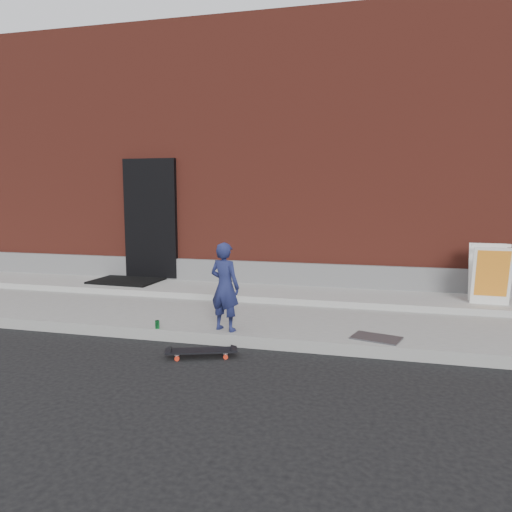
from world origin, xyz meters
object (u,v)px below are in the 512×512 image
(skateboard, at_px, (201,351))
(soda_can, at_px, (157,325))
(child, at_px, (225,287))
(pizza_sign, at_px, (490,274))

(skateboard, bearing_deg, soda_can, 147.39)
(child, xyz_separation_m, pizza_sign, (3.48, 2.05, -0.02))
(child, bearing_deg, skateboard, 100.12)
(skateboard, xyz_separation_m, pizza_sign, (3.56, 2.71, 0.62))
(skateboard, height_order, soda_can, soda_can)
(child, distance_m, skateboard, 0.93)
(pizza_sign, distance_m, soda_can, 4.91)
(child, distance_m, pizza_sign, 4.04)
(skateboard, xyz_separation_m, soda_can, (-0.80, 0.51, 0.13))
(child, bearing_deg, soda_can, 26.37)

